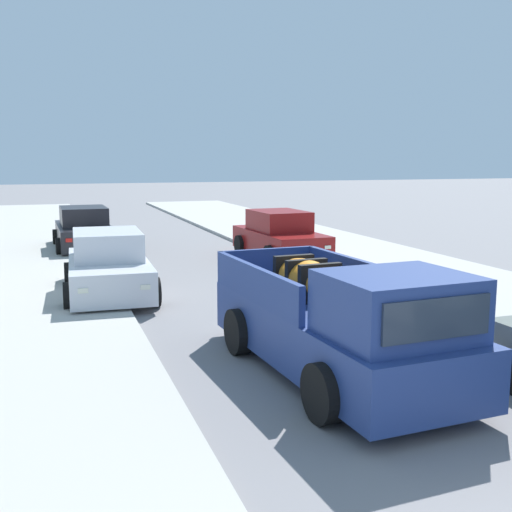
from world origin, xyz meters
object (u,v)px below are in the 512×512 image
(pickup_truck, at_px, (338,323))
(car_left_near, at_px, (84,230))
(car_right_near, at_px, (280,236))
(car_right_mid, at_px, (108,266))

(pickup_truck, xyz_separation_m, car_left_near, (-2.76, 14.40, -0.10))
(pickup_truck, bearing_deg, car_right_near, 73.49)
(pickup_truck, relative_size, car_right_mid, 1.23)
(car_right_near, xyz_separation_m, car_right_mid, (-5.81, -3.95, 0.00))
(car_right_mid, bearing_deg, car_right_near, 34.21)
(car_left_near, height_order, car_right_near, same)
(car_right_near, distance_m, car_right_mid, 7.03)
(car_left_near, distance_m, car_right_near, 7.02)
(pickup_truck, xyz_separation_m, car_right_mid, (-2.67, 6.65, -0.10))
(pickup_truck, relative_size, car_left_near, 1.24)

